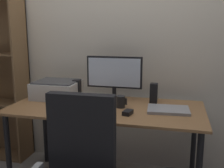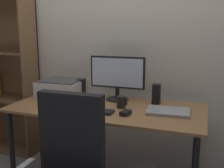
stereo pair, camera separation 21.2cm
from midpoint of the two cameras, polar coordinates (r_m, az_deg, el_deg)
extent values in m
cube|color=beige|center=(2.65, -0.58, 10.14)|extent=(6.40, 0.10, 2.60)
cube|color=olive|center=(2.22, -4.06, -5.11)|extent=(1.59, 0.74, 0.02)
cylinder|color=black|center=(2.43, -23.62, -13.97)|extent=(0.04, 0.04, 0.72)
cylinder|color=black|center=(2.90, -16.10, -9.21)|extent=(0.04, 0.04, 0.72)
cylinder|color=black|center=(2.54, 14.68, -12.14)|extent=(0.04, 0.04, 0.72)
cylinder|color=black|center=(2.42, -2.02, -3.26)|extent=(0.20, 0.20, 0.01)
cylinder|color=black|center=(2.41, -2.03, -1.97)|extent=(0.04, 0.04, 0.10)
cube|color=black|center=(2.37, -2.06, 2.51)|extent=(0.50, 0.03, 0.28)
cube|color=silver|center=(2.36, -2.16, 2.46)|extent=(0.47, 0.01, 0.25)
cube|color=black|center=(2.07, -6.32, -5.87)|extent=(0.29, 0.11, 0.02)
cube|color=black|center=(2.01, 0.36, -6.14)|extent=(0.07, 0.11, 0.03)
cylinder|color=black|center=(2.18, -0.92, -3.83)|extent=(0.07, 0.07, 0.10)
cube|color=black|center=(2.16, 0.23, -3.78)|extent=(0.02, 0.01, 0.05)
cube|color=#99999E|center=(2.12, 9.13, -5.43)|extent=(0.34, 0.25, 0.02)
cube|color=black|center=(2.52, -9.89, -1.03)|extent=(0.06, 0.07, 0.17)
cube|color=black|center=(2.33, 6.32, -1.96)|extent=(0.06, 0.07, 0.17)
cube|color=silver|center=(2.55, -14.00, -1.26)|extent=(0.40, 0.34, 0.15)
cube|color=#424244|center=(2.53, -14.08, 0.53)|extent=(0.37, 0.31, 0.01)
cube|color=white|center=(2.08, -10.90, -6.18)|extent=(0.27, 0.33, 0.00)
cube|color=black|center=(1.61, -10.34, -11.15)|extent=(0.40, 0.08, 0.52)
cube|color=brown|center=(2.91, -20.65, 0.82)|extent=(0.02, 0.28, 1.72)
cube|color=brown|center=(3.22, -24.25, 1.50)|extent=(0.69, 0.01, 1.72)
cube|color=brown|center=(3.36, -24.45, -13.37)|extent=(0.65, 0.26, 0.02)
camera|label=1|loc=(0.11, -92.86, -0.59)|focal=42.91mm
camera|label=2|loc=(0.11, 87.14, 0.59)|focal=42.91mm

